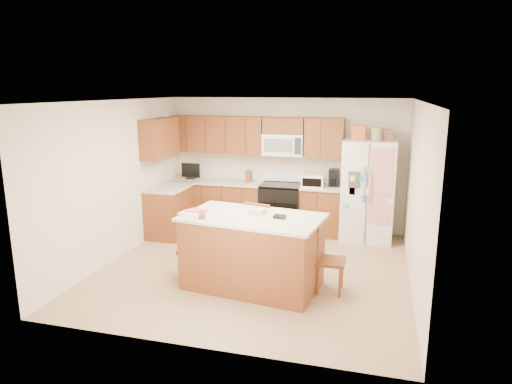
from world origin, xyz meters
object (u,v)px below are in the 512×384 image
(windsor_chair_left, at_px, (192,248))
(windsor_chair_back, at_px, (262,237))
(island, at_px, (252,251))
(stove, at_px, (282,207))
(refrigerator, at_px, (368,189))
(windsor_chair_right, at_px, (329,260))

(windsor_chair_left, distance_m, windsor_chair_back, 1.05)
(windsor_chair_back, bearing_deg, island, -86.14)
(stove, height_order, windsor_chair_back, stove)
(stove, distance_m, island, 2.56)
(refrigerator, bearing_deg, windsor_chair_back, -129.25)
(windsor_chair_left, height_order, windsor_chair_back, windsor_chair_back)
(stove, bearing_deg, windsor_chair_right, -64.55)
(windsor_chair_right, bearing_deg, refrigerator, 80.29)
(island, xyz_separation_m, windsor_chair_right, (1.03, 0.11, -0.07))
(island, relative_size, windsor_chair_right, 2.14)
(refrigerator, distance_m, windsor_chair_right, 2.46)
(stove, bearing_deg, refrigerator, -2.30)
(stove, relative_size, windsor_chair_left, 1.25)
(island, xyz_separation_m, windsor_chair_back, (-0.05, 0.68, -0.01))
(island, relative_size, windsor_chair_left, 2.19)
(windsor_chair_left, bearing_deg, windsor_chair_right, 0.01)
(stove, xyz_separation_m, windsor_chair_back, (0.09, -1.87, 0.02))
(island, height_order, windsor_chair_left, island)
(stove, relative_size, refrigerator, 0.55)
(stove, bearing_deg, windsor_chair_back, -87.23)
(windsor_chair_back, xyz_separation_m, windsor_chair_right, (1.07, -0.57, -0.05))
(windsor_chair_right, bearing_deg, stove, 115.45)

